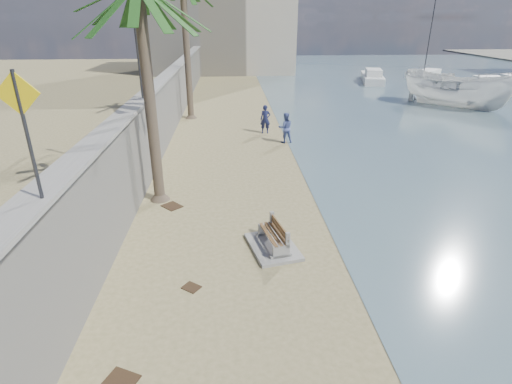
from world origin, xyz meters
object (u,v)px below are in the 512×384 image
boat_cruiser (458,87)px  yacht_far (372,79)px  person_a (265,117)px  person_b (285,126)px  bench_far (273,238)px  sailboat_west (424,73)px

boat_cruiser → yacht_far: (-2.15, 14.32, -1.24)m
person_a → person_b: person_a is taller
bench_far → person_a: (0.93, 13.92, 0.65)m
person_a → yacht_far: person_a is taller
person_b → person_a: bearing=-69.2°
bench_far → person_b: (1.93, 11.76, 0.61)m
bench_far → person_b: bearing=80.7°
person_b → boat_cruiser: bearing=-152.9°
person_a → boat_cruiser: size_ratio=0.51×
sailboat_west → bench_far: bearing=-120.3°
bench_far → yacht_far: (15.10, 35.33, -0.02)m
bench_far → sailboat_west: sailboat_west is taller
bench_far → yacht_far: 38.42m
person_a → yacht_far: bearing=62.0°
bench_far → yacht_far: yacht_far is taller
person_b → sailboat_west: 35.30m
person_b → boat_cruiser: 17.90m
boat_cruiser → sailboat_west: bearing=29.4°
person_a → sailboat_west: bearing=54.7°
boat_cruiser → sailboat_west: size_ratio=0.38×
bench_far → person_a: size_ratio=1.11×
bench_far → person_a: person_a is taller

